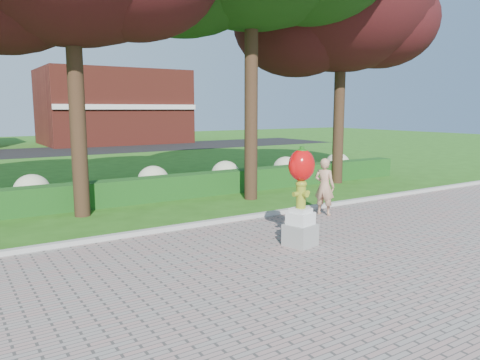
% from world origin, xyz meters
% --- Properties ---
extents(ground, '(100.00, 100.00, 0.00)m').
position_xyz_m(ground, '(0.00, 0.00, 0.00)').
color(ground, '#285A16').
rests_on(ground, ground).
extents(walkway, '(40.00, 14.00, 0.04)m').
position_xyz_m(walkway, '(0.00, -4.00, 0.02)').
color(walkway, gray).
rests_on(walkway, ground).
extents(curb, '(40.00, 0.18, 0.15)m').
position_xyz_m(curb, '(0.00, 3.00, 0.07)').
color(curb, '#ADADA5').
rests_on(curb, ground).
extents(lawn_hedge, '(24.00, 0.70, 0.80)m').
position_xyz_m(lawn_hedge, '(0.00, 7.00, 0.40)').
color(lawn_hedge, '#144816').
rests_on(lawn_hedge, ground).
extents(hydrangea_row, '(20.10, 1.10, 0.99)m').
position_xyz_m(hydrangea_row, '(0.57, 8.00, 0.55)').
color(hydrangea_row, '#C0C495').
rests_on(hydrangea_row, ground).
extents(street, '(50.00, 8.00, 0.02)m').
position_xyz_m(street, '(0.00, 28.00, 0.01)').
color(street, black).
rests_on(street, ground).
extents(building_right, '(12.00, 8.00, 6.40)m').
position_xyz_m(building_right, '(8.00, 34.00, 3.20)').
color(building_right, maroon).
rests_on(building_right, ground).
extents(tree_far_right, '(7.88, 6.72, 10.21)m').
position_xyz_m(tree_far_right, '(8.40, 6.58, 6.97)').
color(tree_far_right, black).
rests_on(tree_far_right, ground).
extents(hydrant_sculpture, '(0.72, 0.72, 2.20)m').
position_xyz_m(hydrant_sculpture, '(1.28, 0.25, 1.21)').
color(hydrant_sculpture, gray).
rests_on(hydrant_sculpture, walkway).
extents(woman, '(0.60, 0.70, 1.63)m').
position_xyz_m(woman, '(3.83, 2.24, 0.86)').
color(woman, tan).
rests_on(woman, walkway).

